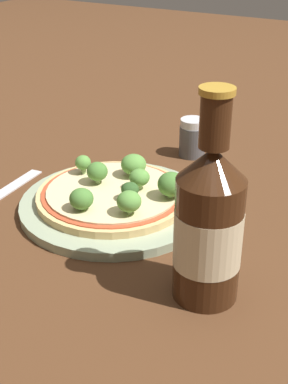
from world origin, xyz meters
TOP-DOWN VIEW (x-y plane):
  - ground_plane at (0.00, 0.00)m, footprint 3.00×3.00m
  - plate at (0.01, -0.02)m, footprint 0.25×0.25m
  - pizza at (0.01, -0.02)m, footprint 0.20×0.20m
  - broccoli_floret_0 at (0.01, 0.03)m, footprint 0.04×0.04m
  - broccoli_floret_1 at (-0.02, -0.02)m, footprint 0.03×0.03m
  - broccoli_floret_2 at (0.04, 0.00)m, footprint 0.03×0.03m
  - broccoli_floret_3 at (0.09, -0.00)m, footprint 0.03×0.03m
  - broccoli_floret_4 at (-0.05, 0.00)m, footprint 0.02×0.02m
  - broccoli_floret_5 at (0.04, -0.03)m, footprint 0.02×0.02m
  - broccoli_floret_6 at (0.06, -0.06)m, footprint 0.03×0.03m
  - broccoli_floret_7 at (0.01, -0.08)m, footprint 0.03×0.03m
  - beer_bottle at (0.19, -0.13)m, footprint 0.07×0.07m
  - pepper_shaker at (0.02, 0.19)m, footprint 0.04×0.04m
  - fork at (-0.15, -0.07)m, footprint 0.03×0.17m

SIDE VIEW (x-z plane):
  - ground_plane at x=0.00m, z-range 0.00..0.00m
  - fork at x=-0.15m, z-range 0.00..0.00m
  - plate at x=0.01m, z-range 0.00..0.01m
  - pizza at x=0.01m, z-range 0.01..0.03m
  - pepper_shaker at x=0.02m, z-range 0.00..0.06m
  - broccoli_floret_5 at x=0.04m, z-range 0.03..0.05m
  - broccoli_floret_7 at x=0.01m, z-range 0.03..0.05m
  - broccoli_floret_4 at x=-0.05m, z-range 0.03..0.06m
  - broccoli_floret_2 at x=0.04m, z-range 0.03..0.06m
  - broccoli_floret_6 at x=0.06m, z-range 0.03..0.06m
  - broccoli_floret_0 at x=0.01m, z-range 0.03..0.06m
  - broccoli_floret_1 at x=-0.02m, z-range 0.03..0.06m
  - broccoli_floret_3 at x=0.09m, z-range 0.03..0.06m
  - beer_bottle at x=0.19m, z-range -0.03..0.19m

